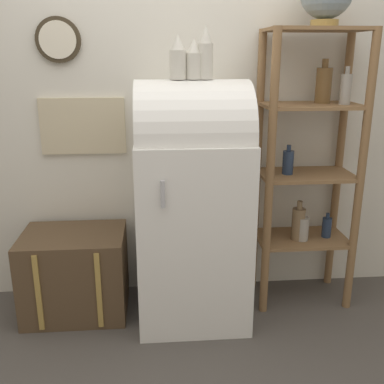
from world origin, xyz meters
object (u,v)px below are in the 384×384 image
object	(u,v)px
vase_left	(178,58)
vase_right	(205,54)
refrigerator	(192,199)
vase_center	(194,61)
suitcase_trunk	(76,273)

from	to	relation	value
vase_left	vase_right	world-z (taller)	vase_right
refrigerator	vase_right	xyz separation A→B (m)	(0.07, -0.01, 0.82)
refrigerator	vase_right	distance (m)	0.83
refrigerator	vase_left	world-z (taller)	vase_left
refrigerator	vase_right	size ratio (longest dim) A/B	5.01
vase_left	vase_center	distance (m)	0.09
refrigerator	suitcase_trunk	size ratio (longest dim) A/B	2.31
suitcase_trunk	vase_center	world-z (taller)	vase_center
vase_center	vase_right	world-z (taller)	vase_right
suitcase_trunk	vase_left	world-z (taller)	vase_left
suitcase_trunk	refrigerator	bearing A→B (deg)	-4.48
vase_left	vase_right	size ratio (longest dim) A/B	0.82
refrigerator	vase_center	size ratio (longest dim) A/B	6.81
vase_left	vase_center	xyz separation A→B (m)	(0.09, 0.00, -0.01)
suitcase_trunk	vase_right	size ratio (longest dim) A/B	2.17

